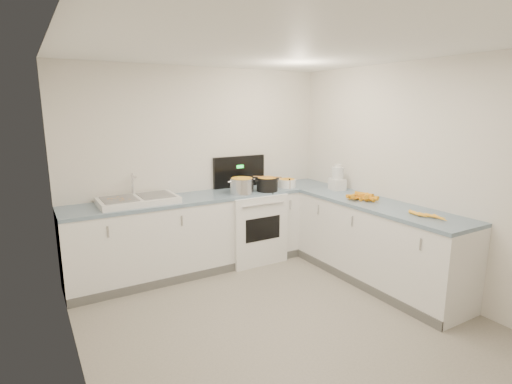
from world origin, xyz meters
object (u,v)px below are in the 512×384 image
black_pot (267,185)px  stove (250,224)px  steel_pot (242,187)px  extract_bottle (289,185)px  mixing_bowl (287,183)px  sink (138,200)px  food_processor (337,179)px  spice_jar (286,185)px

black_pot → stove: bearing=136.9°
stove → black_pot: bearing=-43.1°
steel_pot → black_pot: size_ratio=1.08×
extract_bottle → mixing_bowl: bearing=74.8°
sink → food_processor: 2.53m
extract_bottle → spice_jar: bearing=126.4°
mixing_bowl → extract_bottle: (-0.03, -0.10, -0.00)m
sink → food_processor: size_ratio=2.54×
sink → spice_jar: size_ratio=10.61×
stove → food_processor: stove is taller
stove → steel_pot: 0.60m
stove → steel_pot: size_ratio=4.59×
sink → black_pot: bearing=-6.1°
extract_bottle → food_processor: food_processor is taller
food_processor → stove: bearing=151.2°
spice_jar → food_processor: (0.53, -0.43, 0.10)m
stove → steel_pot: bearing=-145.3°
steel_pot → food_processor: size_ratio=0.88×
sink → extract_bottle: sink is taller
black_pot → mixing_bowl: size_ratio=1.14×
spice_jar → sink: bearing=175.7°
stove → sink: stove is taller
stove → mixing_bowl: 0.75m
spice_jar → extract_bottle: bearing=-53.6°
stove → food_processor: bearing=-28.8°
stove → sink: 1.54m
mixing_bowl → spice_jar: 0.08m
sink → spice_jar: (1.93, -0.15, 0.00)m
sink → steel_pot: bearing=-6.7°
sink → black_pot: (1.62, -0.17, 0.04)m
mixing_bowl → extract_bottle: size_ratio=2.21×
steel_pot → mixing_bowl: size_ratio=1.23×
extract_bottle → spice_jar: 0.06m
sink → food_processor: (2.46, -0.57, 0.11)m
extract_bottle → food_processor: bearing=-37.5°
black_pot → food_processor: food_processor is taller
sink → mixing_bowl: bearing=-2.7°
sink → black_pot: size_ratio=3.13×
mixing_bowl → spice_jar: mixing_bowl is taller
spice_jar → food_processor: food_processor is taller
black_pot → extract_bottle: black_pot is taller
mixing_bowl → spice_jar: bearing=-138.9°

